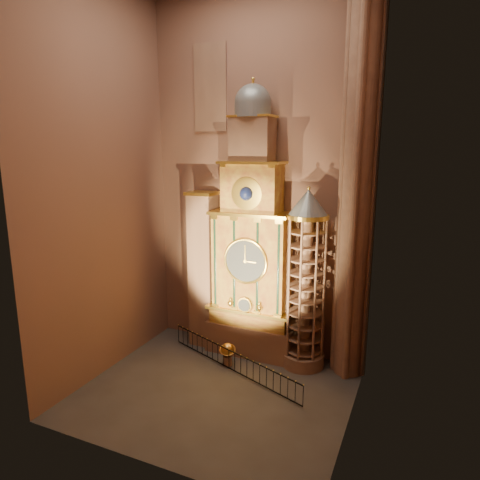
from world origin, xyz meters
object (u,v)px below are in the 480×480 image
at_px(celestial_globe, 227,352).
at_px(iron_railing, 232,361).
at_px(stair_turret, 306,282).
at_px(portrait_tower, 203,269).
at_px(astronomical_clock, 252,251).

height_order(celestial_globe, iron_railing, celestial_globe).
xyz_separation_m(stair_turret, celestial_globe, (-4.16, -1.90, -4.42)).
height_order(portrait_tower, stair_turret, stair_turret).
relative_size(astronomical_clock, celestial_globe, 11.81).
distance_m(celestial_globe, iron_railing, 0.78).
bearing_deg(celestial_globe, astronomical_clock, 72.91).
bearing_deg(astronomical_clock, portrait_tower, 179.71).
relative_size(stair_turret, celestial_globe, 7.64).
bearing_deg(portrait_tower, celestial_globe, -38.52).
relative_size(portrait_tower, iron_railing, 1.05).
distance_m(portrait_tower, stair_turret, 6.91).
relative_size(portrait_tower, celestial_globe, 7.21).
bearing_deg(stair_turret, iron_railing, -146.15).
distance_m(stair_turret, iron_railing, 6.35).
bearing_deg(portrait_tower, stair_turret, -2.33).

